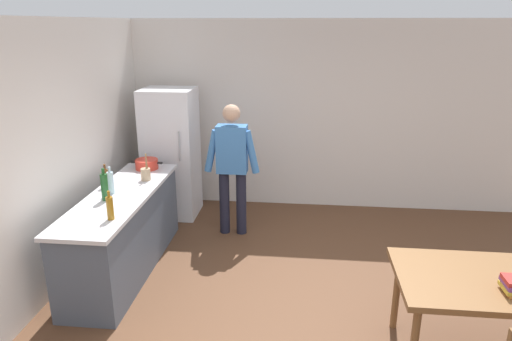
{
  "coord_description": "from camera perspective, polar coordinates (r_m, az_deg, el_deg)",
  "views": [
    {
      "loc": [
        -0.07,
        -3.6,
        2.65
      ],
      "look_at": [
        -0.56,
        1.02,
        1.14
      ],
      "focal_mm": 32.13,
      "sensor_mm": 36.0,
      "label": 1
    }
  ],
  "objects": [
    {
      "name": "bottle_oil_amber",
      "position": [
        4.44,
        -17.72,
        -4.44
      ],
      "size": [
        0.06,
        0.06,
        0.28
      ],
      "color": "#996619",
      "rests_on": "kitchen_counter"
    },
    {
      "name": "bottle_water_clear",
      "position": [
        5.1,
        -17.65,
        -1.43
      ],
      "size": [
        0.07,
        0.07,
        0.3
      ],
      "color": "silver",
      "rests_on": "kitchen_counter"
    },
    {
      "name": "cooking_pot",
      "position": [
        5.87,
        -13.44,
        0.79
      ],
      "size": [
        0.4,
        0.28,
        0.12
      ],
      "color": "red",
      "rests_on": "kitchen_counter"
    },
    {
      "name": "person",
      "position": [
        5.76,
        -2.99,
        1.12
      ],
      "size": [
        0.7,
        0.22,
        1.7
      ],
      "color": "#1E1E2D",
      "rests_on": "ground_plane"
    },
    {
      "name": "wall_left",
      "position": [
        4.74,
        -26.49,
        0.18
      ],
      "size": [
        0.12,
        5.6,
        2.7
      ],
      "primitive_type": "cube",
      "color": "silver",
      "rests_on": "ground_plane"
    },
    {
      "name": "utensil_jar",
      "position": [
        5.44,
        -13.57,
        -0.38
      ],
      "size": [
        0.11,
        0.11,
        0.32
      ],
      "color": "tan",
      "rests_on": "kitchen_counter"
    },
    {
      "name": "refrigerator",
      "position": [
        6.51,
        -10.51,
        2.11
      ],
      "size": [
        0.7,
        0.67,
        1.8
      ],
      "color": "white",
      "rests_on": "ground_plane"
    },
    {
      "name": "ground_plane",
      "position": [
        4.46,
        6.1,
        -18.48
      ],
      "size": [
        14.0,
        14.0,
        0.0
      ],
      "primitive_type": "plane",
      "color": "brown"
    },
    {
      "name": "wall_back",
      "position": [
        6.72,
        6.59,
        6.75
      ],
      "size": [
        6.4,
        0.12,
        2.7
      ],
      "primitive_type": "cube",
      "color": "silver",
      "rests_on": "ground_plane"
    },
    {
      "name": "dining_table",
      "position": [
        4.11,
        26.83,
        -12.82
      ],
      "size": [
        1.4,
        0.9,
        0.75
      ],
      "color": "brown",
      "rests_on": "ground_plane"
    },
    {
      "name": "bottle_wine_green",
      "position": [
        4.93,
        -18.33,
        -1.93
      ],
      "size": [
        0.08,
        0.08,
        0.34
      ],
      "color": "#1E5123",
      "rests_on": "kitchen_counter"
    },
    {
      "name": "kitchen_counter",
      "position": [
        5.28,
        -16.13,
        -7.34
      ],
      "size": [
        0.64,
        2.2,
        0.9
      ],
      "color": "#4C5666",
      "rests_on": "ground_plane"
    },
    {
      "name": "bottle_beer_brown",
      "position": [
        5.34,
        -18.21,
        -0.85
      ],
      "size": [
        0.06,
        0.06,
        0.26
      ],
      "color": "#5B3314",
      "rests_on": "kitchen_counter"
    }
  ]
}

